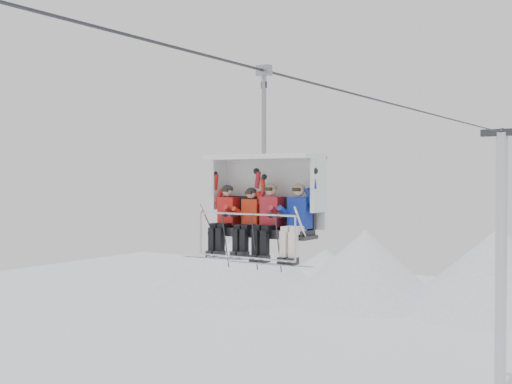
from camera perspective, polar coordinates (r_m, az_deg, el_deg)
The scene contains 7 objects.
lift_tower_right at distance 34.21m, azimuth 20.93°, elevation -7.71°, with size 2.00×1.80×13.48m.
haul_cable at distance 13.38m, azimuth 0.00°, elevation 10.93°, with size 0.06×0.06×50.00m, color #2E2E34.
chairlift_carrier at distance 13.56m, azimuth 1.01°, elevation -0.21°, with size 2.52×1.17×3.98m.
skier_far_left at distance 13.82m, azimuth -2.74°, elevation -2.22°, with size 0.41×1.69×1.64m.
skier_center_left at distance 13.46m, azimuth -0.63°, elevation -2.41°, with size 0.39×1.69×1.56m.
skier_center_right at distance 13.20m, azimuth 1.17°, elevation -2.30°, with size 0.43×1.69×1.70m.
skier_far_right at distance 12.86m, azimuth 3.67°, elevation -2.40°, with size 0.43×1.69×1.70m.
Camera 1 is at (7.26, -11.01, 11.04)m, focal length 45.00 mm.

